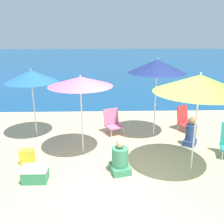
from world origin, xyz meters
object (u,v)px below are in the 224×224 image
at_px(beach_chair_red, 184,119).
at_px(person_seated_far, 120,160).
at_px(person_seated_near, 191,133).
at_px(beach_umbrella_pink, 80,82).
at_px(beach_umbrella_lime, 200,84).
at_px(backpack_yellow, 27,157).
at_px(cooler_box, 35,174).
at_px(beach_umbrella_navy, 157,66).
at_px(beach_umbrella_blue, 31,76).
at_px(beach_chair_pink, 113,121).

height_order(beach_chair_red, person_seated_far, beach_chair_red).
bearing_deg(person_seated_near, beach_umbrella_pink, -140.54).
xyz_separation_m(beach_umbrella_lime, backpack_yellow, (-3.81, 0.46, -1.84)).
xyz_separation_m(person_seated_far, cooler_box, (-1.81, -0.31, -0.13)).
bearing_deg(beach_umbrella_lime, beach_umbrella_pink, 158.27).
xyz_separation_m(beach_umbrella_pink, backpack_yellow, (-1.29, -0.54, -1.70)).
bearing_deg(beach_umbrella_navy, beach_umbrella_blue, 178.57).
height_order(beach_umbrella_navy, cooler_box, beach_umbrella_navy).
bearing_deg(beach_chair_pink, backpack_yellow, -163.89).
bearing_deg(beach_umbrella_blue, beach_umbrella_lime, -28.57).
relative_size(beach_chair_pink, beach_chair_red, 0.97).
height_order(beach_chair_red, backpack_yellow, beach_chair_red).
height_order(beach_umbrella_navy, backpack_yellow, beach_umbrella_navy).
height_order(person_seated_far, cooler_box, person_seated_far).
bearing_deg(beach_umbrella_navy, person_seated_far, -119.04).
height_order(beach_umbrella_blue, person_seated_far, beach_umbrella_blue).
height_order(beach_chair_pink, backpack_yellow, beach_chair_pink).
distance_m(beach_umbrella_navy, beach_chair_pink, 2.14).
xyz_separation_m(person_seated_far, backpack_yellow, (-2.20, 0.45, -0.12)).
height_order(beach_umbrella_navy, beach_umbrella_blue, beach_umbrella_navy).
height_order(beach_umbrella_pink, beach_chair_pink, beach_umbrella_pink).
relative_size(beach_chair_red, cooler_box, 1.46).
xyz_separation_m(person_seated_near, cooler_box, (-3.84, -1.65, -0.19)).
bearing_deg(cooler_box, backpack_yellow, 117.11).
relative_size(beach_umbrella_lime, backpack_yellow, 6.30).
xyz_separation_m(beach_umbrella_blue, beach_chair_red, (4.63, 0.33, -1.45)).
bearing_deg(beach_umbrella_navy, cooler_box, -140.97).
bearing_deg(beach_umbrella_lime, person_seated_near, 72.58).
bearing_deg(beach_chair_pink, person_seated_far, -113.26).
relative_size(beach_umbrella_lime, beach_umbrella_pink, 1.10).
height_order(person_seated_near, cooler_box, person_seated_near).
height_order(beach_umbrella_blue, cooler_box, beach_umbrella_blue).
bearing_deg(beach_chair_pink, cooler_box, -148.55).
bearing_deg(beach_umbrella_pink, beach_umbrella_navy, 27.99).
xyz_separation_m(beach_umbrella_navy, person_seated_far, (-1.16, -2.09, -1.80)).
xyz_separation_m(beach_umbrella_blue, person_seated_near, (4.45, -0.84, -1.46)).
bearing_deg(backpack_yellow, beach_umbrella_lime, -6.93).
relative_size(person_seated_near, cooler_box, 1.55).
bearing_deg(backpack_yellow, beach_umbrella_blue, 97.24).
distance_m(beach_chair_pink, person_seated_far, 2.32).
xyz_separation_m(beach_chair_pink, backpack_yellow, (-2.11, -1.87, -0.20)).
distance_m(beach_umbrella_pink, backpack_yellow, 2.20).
bearing_deg(beach_umbrella_blue, person_seated_far, -42.08).
height_order(beach_umbrella_navy, beach_chair_red, beach_umbrella_navy).
bearing_deg(backpack_yellow, beach_chair_red, 24.99).
height_order(person_seated_far, backpack_yellow, person_seated_far).
height_order(beach_umbrella_pink, person_seated_near, beach_umbrella_pink).
height_order(beach_umbrella_blue, backpack_yellow, beach_umbrella_blue).
bearing_deg(person_seated_near, beach_chair_pink, -172.02).
distance_m(beach_chair_red, backpack_yellow, 4.87).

